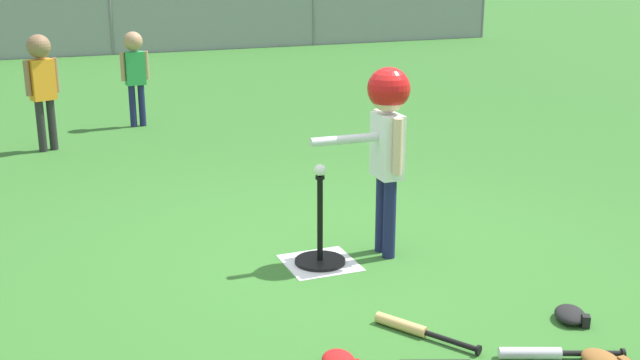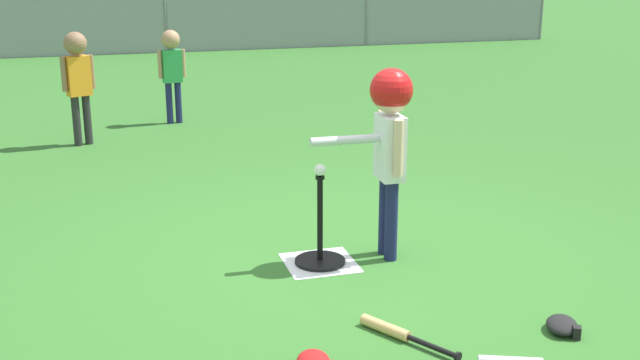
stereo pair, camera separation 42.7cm
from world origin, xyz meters
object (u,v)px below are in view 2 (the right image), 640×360
Objects in this scene: baseball_on_tee at (320,170)px; fielder_near_right at (78,73)px; spare_bat_wood at (395,332)px; glove_near_bats at (562,325)px; batter_child at (389,125)px; fielder_deep_center at (172,64)px; batting_tee at (320,251)px.

fielder_near_right is (-1.43, 3.66, 0.11)m from baseball_on_tee.
glove_near_bats reaches higher than spare_bat_wood.
batter_child reaches higher than glove_near_bats.
fielder_deep_center is at bearing 103.76° from glove_near_bats.
fielder_deep_center is at bearing 38.00° from fielder_near_right.
fielder_deep_center is at bearing 95.58° from baseball_on_tee.
baseball_on_tee is 1.21m from spare_bat_wood.
fielder_near_right reaches higher than glove_near_bats.
batting_tee is at bearing 127.71° from glove_near_bats.
fielder_near_right is 2.09× the size of spare_bat_wood.
fielder_deep_center is at bearing 95.51° from spare_bat_wood.
fielder_near_right is 4.18× the size of glove_near_bats.
spare_bat_wood is at bearing -84.79° from batting_tee.
spare_bat_wood is at bearing -108.45° from batter_child.
baseball_on_tee is at bearing 90.00° from batting_tee.
batter_child reaches higher than spare_bat_wood.
batting_tee is 0.90m from batter_child.
fielder_near_right is at bearing 117.08° from batter_child.
batting_tee is 0.53m from baseball_on_tee.
batting_tee is 7.79× the size of baseball_on_tee.
spare_bat_wood is (0.10, -1.05, -0.06)m from batting_tee.
baseball_on_tee is 1.67m from glove_near_bats.
fielder_near_right is at bearing 111.36° from batting_tee.
batter_child is 4.12m from fielder_near_right.
fielder_near_right is at bearing 111.36° from baseball_on_tee.
fielder_deep_center reaches higher than glove_near_bats.
fielder_deep_center reaches higher than batting_tee.
baseball_on_tee reaches higher than spare_bat_wood.
batter_child is 4.53m from fielder_deep_center.
fielder_near_right is at bearing 107.96° from spare_bat_wood.
glove_near_bats is at bearing -52.29° from baseball_on_tee.
spare_bat_wood is (0.10, -1.05, -0.58)m from baseball_on_tee.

